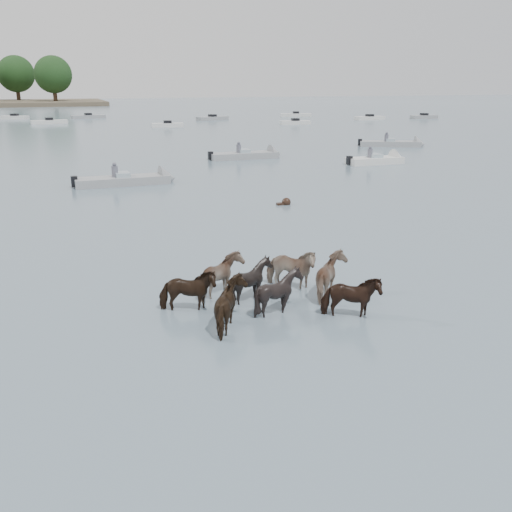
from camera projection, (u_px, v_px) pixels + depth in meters
name	position (u px, v px, depth m)	size (l,w,h in m)	color
ground	(326.00, 337.00, 13.58)	(400.00, 400.00, 0.00)	#4C5F6D
pony_herd	(269.00, 287.00, 15.38)	(5.59, 4.12, 1.36)	black
swimming_pony	(285.00, 203.00, 28.11)	(0.72, 0.44, 0.44)	black
motorboat_b	(136.00, 180.00, 33.78)	(6.03, 1.76, 1.92)	gray
motorboat_c	(253.00, 155.00, 45.07)	(6.01, 1.69, 1.92)	gray
motorboat_d	(383.00, 160.00, 42.17)	(4.75, 1.63, 1.92)	silver
motorboat_e	(398.00, 144.00, 53.16)	(6.05, 3.94, 1.92)	gray
distant_flotilla	(78.00, 122.00, 81.51)	(106.71, 30.80, 0.93)	silver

